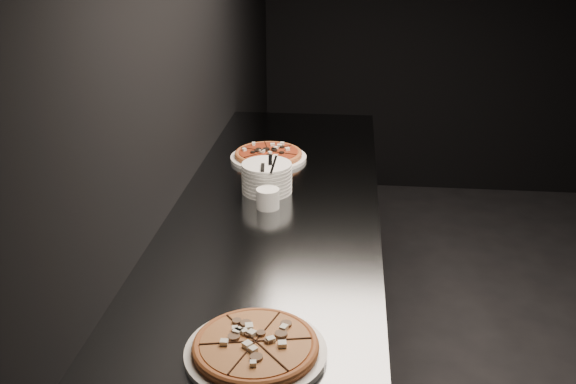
# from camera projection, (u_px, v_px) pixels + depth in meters

# --- Properties ---
(wall_left) EXTENTS (0.02, 5.00, 2.80)m
(wall_left) POSITION_uv_depth(u_px,v_px,m) (166.00, 73.00, 2.17)
(wall_left) COLOR black
(wall_left) RESTS_ON floor
(counter) EXTENTS (0.74, 2.44, 0.92)m
(counter) POSITION_uv_depth(u_px,v_px,m) (277.00, 314.00, 2.50)
(counter) COLOR #595C60
(counter) RESTS_ON floor
(pizza_mushroom) EXTENTS (0.36, 0.36, 0.04)m
(pizza_mushroom) POSITION_uv_depth(u_px,v_px,m) (256.00, 348.00, 1.52)
(pizza_mushroom) COLOR white
(pizza_mushroom) RESTS_ON counter
(pizza_tomato) EXTENTS (0.36, 0.36, 0.04)m
(pizza_tomato) POSITION_uv_depth(u_px,v_px,m) (268.00, 155.00, 2.77)
(pizza_tomato) COLOR white
(pizza_tomato) RESTS_ON counter
(plate_stack) EXTENTS (0.19, 0.19, 0.11)m
(plate_stack) POSITION_uv_depth(u_px,v_px,m) (267.00, 178.00, 2.43)
(plate_stack) COLOR white
(plate_stack) RESTS_ON counter
(cutlery) EXTENTS (0.07, 0.20, 0.01)m
(cutlery) POSITION_uv_depth(u_px,v_px,m) (268.00, 164.00, 2.39)
(cutlery) COLOR #B5B7BC
(cutlery) RESTS_ON plate_stack
(ramekin) EXTENTS (0.08, 0.08, 0.07)m
(ramekin) POSITION_uv_depth(u_px,v_px,m) (268.00, 198.00, 2.29)
(ramekin) COLOR white
(ramekin) RESTS_ON counter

